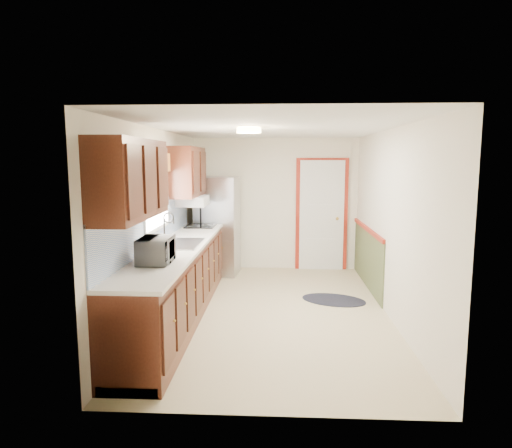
# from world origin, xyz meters

# --- Properties ---
(room_shell) EXTENTS (3.20, 5.20, 2.52)m
(room_shell) POSITION_xyz_m (0.00, 0.00, 1.20)
(room_shell) COLOR tan
(room_shell) RESTS_ON ground
(kitchen_run) EXTENTS (0.63, 4.00, 2.20)m
(kitchen_run) POSITION_xyz_m (-1.24, -0.29, 0.81)
(kitchen_run) COLOR #39160D
(kitchen_run) RESTS_ON ground
(back_wall_trim) EXTENTS (1.12, 2.30, 2.08)m
(back_wall_trim) POSITION_xyz_m (0.99, 2.21, 0.89)
(back_wall_trim) COLOR maroon
(back_wall_trim) RESTS_ON ground
(ceiling_fixture) EXTENTS (0.30, 0.30, 0.06)m
(ceiling_fixture) POSITION_xyz_m (-0.30, -0.20, 2.36)
(ceiling_fixture) COLOR #FFD88C
(ceiling_fixture) RESTS_ON room_shell
(microwave) EXTENTS (0.28, 0.49, 0.33)m
(microwave) POSITION_xyz_m (-1.20, -1.26, 1.10)
(microwave) COLOR white
(microwave) RESTS_ON kitchen_run
(refrigerator) EXTENTS (0.76, 0.74, 1.71)m
(refrigerator) POSITION_xyz_m (-1.01, 2.05, 0.86)
(refrigerator) COLOR #B7B7BC
(refrigerator) RESTS_ON ground
(rug) EXTENTS (1.07, 0.87, 0.01)m
(rug) POSITION_xyz_m (0.87, 0.54, 0.01)
(rug) COLOR black
(rug) RESTS_ON ground
(cooktop) EXTENTS (0.46, 0.55, 0.02)m
(cooktop) POSITION_xyz_m (-1.19, 1.40, 0.95)
(cooktop) COLOR black
(cooktop) RESTS_ON kitchen_run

